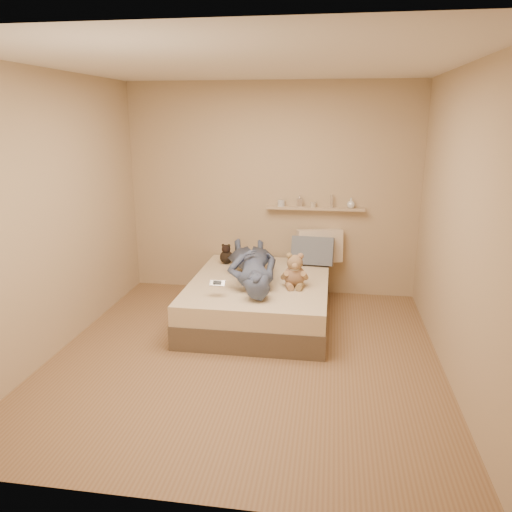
% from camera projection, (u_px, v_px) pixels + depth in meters
% --- Properties ---
extents(room, '(3.80, 3.80, 3.80)m').
position_uv_depth(room, '(245.00, 221.00, 4.37)').
color(room, olive).
rests_on(room, ground).
extents(bed, '(1.50, 1.90, 0.45)m').
position_uv_depth(bed, '(260.00, 299.00, 5.54)').
color(bed, brown).
rests_on(bed, floor).
extents(game_console, '(0.16, 0.07, 0.05)m').
position_uv_depth(game_console, '(217.00, 283.00, 4.94)').
color(game_console, '#BABCC1').
rests_on(game_console, bed).
extents(teddy_bear, '(0.31, 0.30, 0.37)m').
position_uv_depth(teddy_bear, '(295.00, 273.00, 5.23)').
color(teddy_bear, '#986D53').
rests_on(teddy_bear, bed).
extents(dark_plush, '(0.16, 0.16, 0.25)m').
position_uv_depth(dark_plush, '(226.00, 255.00, 6.07)').
color(dark_plush, black).
rests_on(dark_plush, bed).
extents(pillow_cream, '(0.58, 0.34, 0.41)m').
position_uv_depth(pillow_cream, '(320.00, 246.00, 6.13)').
color(pillow_cream, beige).
rests_on(pillow_cream, bed).
extents(pillow_grey, '(0.52, 0.26, 0.37)m').
position_uv_depth(pillow_grey, '(312.00, 251.00, 6.02)').
color(pillow_grey, slate).
rests_on(pillow_grey, bed).
extents(person, '(0.87, 1.59, 0.36)m').
position_uv_depth(person, '(252.00, 264.00, 5.44)').
color(person, '#3F4C63').
rests_on(person, bed).
extents(wall_shelf, '(1.20, 0.12, 0.03)m').
position_uv_depth(wall_shelf, '(315.00, 208.00, 6.09)').
color(wall_shelf, tan).
rests_on(wall_shelf, wall_back).
extents(shelf_bottles, '(0.95, 0.12, 0.16)m').
position_uv_depth(shelf_bottles, '(319.00, 203.00, 6.07)').
color(shelf_bottles, silver).
rests_on(shelf_bottles, wall_shelf).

